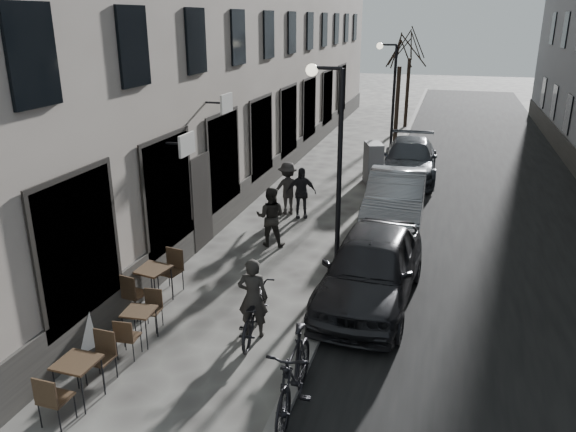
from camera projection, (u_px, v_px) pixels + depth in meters
The scene contains 20 objects.
road at pixel (482, 180), 22.11m from camera, with size 7.30×60.00×0.00m, color black.
kerb at pixel (389, 172), 23.04m from camera, with size 0.25×60.00×0.12m, color slate.
streetlamp_near at pixel (333, 150), 13.04m from camera, with size 0.90×0.28×5.09m.
streetlamp_far at pixel (390, 90), 23.91m from camera, with size 0.90×0.28×5.09m.
tree_near at pixel (401, 50), 26.11m from camera, with size 2.40×2.40×5.70m.
tree_far at pixel (411, 44), 31.55m from camera, with size 2.40×2.40×5.70m.
bistro_set_a at pixel (79, 377), 9.23m from camera, with size 0.65×1.56×0.92m.
bistro_set_b at pixel (140, 323), 10.97m from camera, with size 0.61×1.42×0.82m.
bistro_set_c at pixel (153, 282), 12.45m from camera, with size 0.80×1.76×1.01m.
sign_board at pixel (77, 332), 10.56m from camera, with size 0.61×0.75×1.17m.
utility_cabinet at pixel (373, 163), 21.48m from camera, with size 0.58×1.05×1.58m, color #5E5E61.
bicycle at pixel (253, 312), 11.19m from camera, with size 0.68×1.94×1.02m, color black.
cyclist_rider at pixel (253, 298), 11.08m from camera, with size 0.61×0.40×1.67m, color black.
pedestrian_near at pixel (271, 217), 15.56m from camera, with size 0.82×0.64×1.69m, color black.
pedestrian_mid at pixel (288, 188), 18.12m from camera, with size 1.11×0.64×1.71m, color #2C2927.
pedestrian_far at pixel (301, 193), 17.78m from camera, with size 0.96×0.40×1.64m, color black.
car_near at pixel (371, 268), 12.44m from camera, with size 1.94×4.81×1.64m, color black.
car_mid at pixel (395, 198), 17.28m from camera, with size 1.69×4.86×1.60m, color gray.
car_far at pixel (409, 159), 22.29m from camera, with size 2.10×5.17×1.50m, color #363A40.
moped at pixel (294, 374), 8.97m from camera, with size 0.63×2.24×1.35m, color black.
Camera 1 is at (2.36, -6.60, 6.05)m, focal length 35.00 mm.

